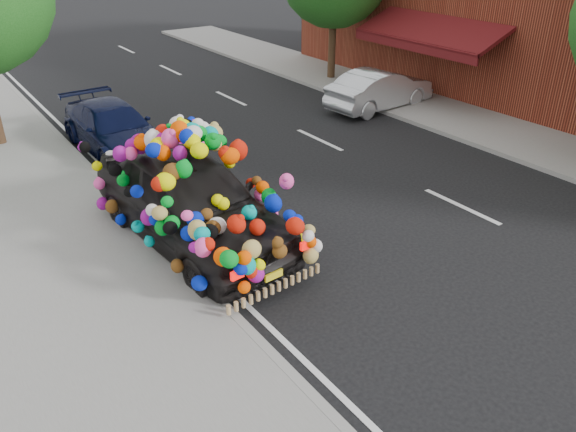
% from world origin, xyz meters
% --- Properties ---
extents(ground, '(100.00, 100.00, 0.00)m').
position_xyz_m(ground, '(0.00, 0.00, 0.00)').
color(ground, black).
rests_on(ground, ground).
extents(sidewalk, '(4.00, 60.00, 0.12)m').
position_xyz_m(sidewalk, '(-4.30, 0.00, 0.06)').
color(sidewalk, gray).
rests_on(sidewalk, ground).
extents(kerb, '(0.15, 60.00, 0.13)m').
position_xyz_m(kerb, '(-2.35, 0.00, 0.07)').
color(kerb, gray).
rests_on(kerb, ground).
extents(footpath_far, '(3.00, 40.00, 0.12)m').
position_xyz_m(footpath_far, '(8.20, 3.00, 0.06)').
color(footpath_far, gray).
rests_on(footpath_far, ground).
extents(lane_markings, '(6.00, 50.00, 0.01)m').
position_xyz_m(lane_markings, '(3.60, 0.00, 0.01)').
color(lane_markings, silver).
rests_on(lane_markings, ground).
extents(plush_art_car, '(2.75, 5.32, 2.34)m').
position_xyz_m(plush_art_car, '(-1.76, 2.00, 1.21)').
color(plush_art_car, black).
rests_on(plush_art_car, ground).
extents(navy_sedan, '(1.86, 4.28, 1.22)m').
position_xyz_m(navy_sedan, '(-1.32, 7.48, 0.61)').
color(navy_sedan, black).
rests_on(navy_sedan, ground).
extents(silver_hatchback, '(3.90, 1.62, 1.26)m').
position_xyz_m(silver_hatchback, '(7.00, 6.25, 0.63)').
color(silver_hatchback, silver).
rests_on(silver_hatchback, ground).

